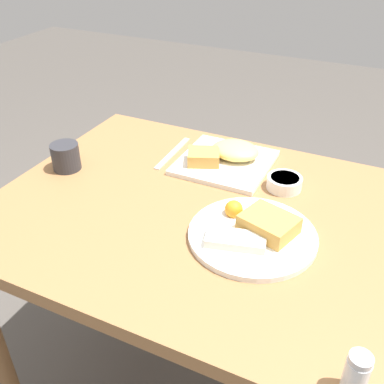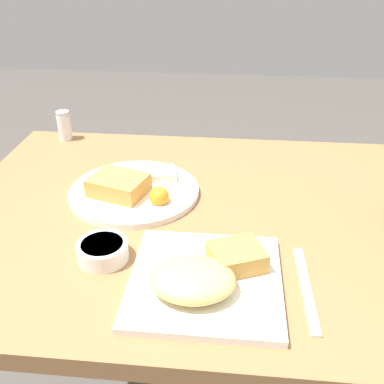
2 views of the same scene
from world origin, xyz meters
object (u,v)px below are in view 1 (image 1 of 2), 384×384
Objects in this scene: plate_square_near at (226,157)px; salt_shaker at (355,377)px; sauce_ramekin at (284,182)px; coffee_mug at (66,157)px; plate_oval_far at (254,232)px; butter_knife at (173,153)px.

plate_square_near is 3.02× the size of salt_shaker.
sauce_ramekin is 0.61m from coffee_mug.
butter_knife is at bearing -38.30° from plate_oval_far.
coffee_mug reaches higher than plate_square_near.
sauce_ramekin is (-0.19, 0.06, -0.00)m from plate_square_near.
butter_knife is at bearing -137.82° from coffee_mug.
salt_shaker reaches higher than coffee_mug.
coffee_mug is (0.59, 0.16, 0.02)m from sauce_ramekin.
plate_square_near is 1.19× the size of butter_knife.
coffee_mug reaches higher than butter_knife.
sauce_ramekin is 1.17× the size of coffee_mug.
coffee_mug is (0.85, -0.37, 0.00)m from salt_shaker.
salt_shaker is (-0.26, 0.30, 0.02)m from plate_oval_far.
coffee_mug is (0.58, -0.07, 0.02)m from plate_oval_far.
plate_oval_far is 3.70× the size of coffee_mug.
butter_knife is (0.35, -0.28, -0.01)m from plate_oval_far.
butter_knife is at bearing -7.22° from sauce_ramekin.
coffee_mug is at bearing 29.02° from plate_square_near.
plate_square_near is at bearing -52.84° from salt_shaker.
sauce_ramekin is (-0.00, -0.23, 0.00)m from plate_oval_far.
plate_oval_far is 0.40m from salt_shaker.
butter_knife is at bearing 4.23° from plate_square_near.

